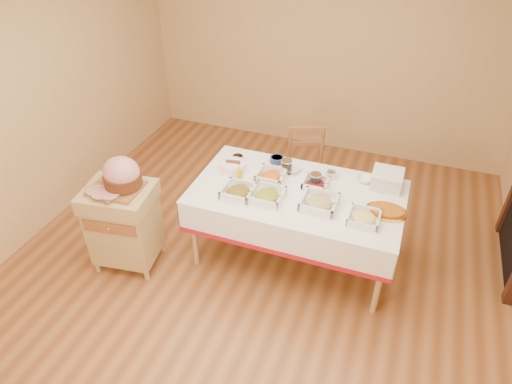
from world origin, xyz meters
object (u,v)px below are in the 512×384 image
dining_table (296,206)px  preserve_jar_left (286,167)px  bread_basket (233,167)px  brass_platter (386,211)px  dining_chair (306,170)px  butcher_cart (124,222)px  mustard_bottle (239,175)px  preserve_jar_right (315,181)px  ham_on_board (121,176)px  plate_stack (387,179)px

dining_table → preserve_jar_left: preserve_jar_left is taller
bread_basket → brass_platter: 1.42m
brass_platter → dining_chair: bearing=135.9°
butcher_cart → dining_chair: size_ratio=0.92×
dining_table → mustard_bottle: (-0.52, -0.04, 0.24)m
dining_table → brass_platter: (0.76, -0.04, 0.18)m
dining_table → brass_platter: size_ratio=5.47×
dining_table → preserve_jar_right: 0.28m
dining_table → brass_platter: brass_platter is taller
ham_on_board → brass_platter: size_ratio=1.34×
bread_basket → plate_stack: bearing=9.9°
butcher_cart → plate_stack: plate_stack is taller
dining_table → ham_on_board: size_ratio=4.07×
preserve_jar_left → mustard_bottle: mustard_bottle is taller
bread_basket → plate_stack: 1.38m
mustard_bottle → bread_basket: 0.20m
ham_on_board → bread_basket: ham_on_board is taller
preserve_jar_left → mustard_bottle: size_ratio=0.81×
ham_on_board → mustard_bottle: 1.01m
dining_chair → ham_on_board: bearing=-132.1°
dining_chair → preserve_jar_right: 0.82m
butcher_cart → mustard_bottle: bearing=31.8°
butcher_cart → preserve_jar_right: (1.55, 0.73, 0.35)m
plate_stack → brass_platter: bearing=-82.4°
mustard_bottle → preserve_jar_right: bearing=14.7°
butcher_cart → dining_table: bearing=22.8°
mustard_bottle → bread_basket: mustard_bottle is taller
ham_on_board → butcher_cart: bearing=-141.9°
butcher_cart → preserve_jar_left: 1.54m
dining_chair → preserve_jar_left: size_ratio=6.65×
ham_on_board → brass_platter: (2.14, 0.52, -0.17)m
preserve_jar_right → dining_chair: bearing=109.9°
mustard_bottle → brass_platter: 1.29m
preserve_jar_left → bread_basket: 0.49m
preserve_jar_right → ham_on_board: bearing=-155.3°
butcher_cart → bread_basket: (0.78, 0.71, 0.34)m
ham_on_board → bread_basket: (0.73, 0.67, -0.15)m
dining_chair → ham_on_board: ham_on_board is taller
ham_on_board → plate_stack: 2.28m
dining_chair → plate_stack: (0.84, -0.47, 0.37)m
ham_on_board → preserve_jar_left: size_ratio=3.34×
dining_table → mustard_bottle: size_ratio=10.96×
butcher_cart → mustard_bottle: mustard_bottle is taller
butcher_cart → plate_stack: size_ratio=3.15×
dining_table → butcher_cart: (-1.42, -0.60, -0.13)m
bread_basket → brass_platter: bearing=-6.3°
dining_table → preserve_jar_left: (-0.18, 0.24, 0.22)m
preserve_jar_left → preserve_jar_right: preserve_jar_left is taller
dining_table → brass_platter: bearing=-3.3°
ham_on_board → mustard_bottle: bearing=31.4°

